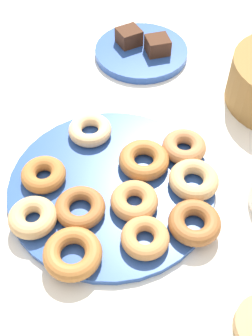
% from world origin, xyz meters
% --- Properties ---
extents(ground_plane, '(2.40, 2.40, 0.00)m').
position_xyz_m(ground_plane, '(0.00, 0.00, 0.00)').
color(ground_plane, white).
extents(donut_plate, '(0.37, 0.37, 0.01)m').
position_xyz_m(donut_plate, '(0.00, 0.00, 0.01)').
color(donut_plate, '#284C9E').
rests_on(donut_plate, ground_plane).
extents(donut_0, '(0.12, 0.12, 0.03)m').
position_xyz_m(donut_0, '(-0.13, 0.02, 0.03)').
color(donut_0, '#EABC84').
rests_on(donut_0, donut_plate).
extents(donut_1, '(0.12, 0.12, 0.03)m').
position_xyz_m(donut_1, '(0.06, 0.02, 0.03)').
color(donut_1, '#C6844C').
rests_on(donut_1, donut_plate).
extents(donut_2, '(0.12, 0.12, 0.02)m').
position_xyz_m(donut_2, '(0.03, -0.07, 0.03)').
color(donut_2, '#995B2D').
rests_on(donut_2, donut_plate).
extents(donut_3, '(0.11, 0.11, 0.03)m').
position_xyz_m(donut_3, '(0.11, -0.11, 0.03)').
color(donut_3, '#AD6B33').
rests_on(donut_3, donut_plate).
extents(donut_4, '(0.13, 0.13, 0.03)m').
position_xyz_m(donut_4, '(-0.01, 0.07, 0.03)').
color(donut_4, '#AD6B33').
rests_on(donut_4, donut_plate).
extents(donut_5, '(0.12, 0.12, 0.03)m').
position_xyz_m(donut_5, '(0.07, 0.13, 0.03)').
color(donut_5, tan).
rests_on(donut_5, donut_plate).
extents(donut_6, '(0.10, 0.10, 0.03)m').
position_xyz_m(donut_6, '(0.13, -0.00, 0.03)').
color(donut_6, '#C6844C').
rests_on(donut_6, donut_plate).
extents(donut_7, '(0.11, 0.11, 0.03)m').
position_xyz_m(donut_7, '(-0.06, -0.10, 0.03)').
color(donut_7, '#AD6B33').
rests_on(donut_7, donut_plate).
extents(donut_8, '(0.11, 0.11, 0.03)m').
position_xyz_m(donut_8, '(0.01, -0.15, 0.03)').
color(donut_8, tan).
rests_on(donut_8, donut_plate).
extents(donut_9, '(0.11, 0.11, 0.03)m').
position_xyz_m(donut_9, '(0.14, 0.09, 0.03)').
color(donut_9, '#995B2D').
rests_on(donut_9, donut_plate).
extents(donut_10, '(0.11, 0.11, 0.03)m').
position_xyz_m(donut_10, '(-0.01, 0.16, 0.03)').
color(donut_10, '#B27547').
rests_on(donut_10, donut_plate).
extents(cake_plate, '(0.22, 0.22, 0.02)m').
position_xyz_m(cake_plate, '(-0.33, 0.23, 0.01)').
color(cake_plate, '#284C9E').
rests_on(cake_plate, ground_plane).
extents(brownie_near, '(0.05, 0.05, 0.04)m').
position_xyz_m(brownie_near, '(-0.36, 0.22, 0.04)').
color(brownie_near, '#472819').
rests_on(brownie_near, cake_plate).
extents(brownie_far, '(0.06, 0.06, 0.04)m').
position_xyz_m(brownie_far, '(-0.30, 0.26, 0.04)').
color(brownie_far, '#472819').
rests_on(brownie_far, cake_plate).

